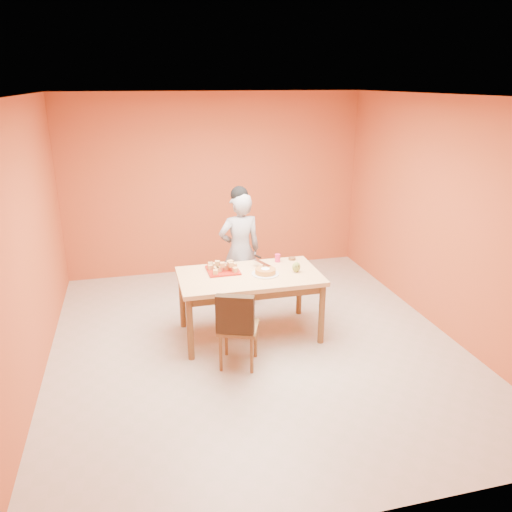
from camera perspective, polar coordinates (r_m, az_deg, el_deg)
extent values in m
plane|color=#BDB3A2|center=(5.78, -0.10, -9.96)|extent=(5.00, 5.00, 0.00)
plane|color=white|center=(5.04, -0.12, 17.86)|extent=(5.00, 5.00, 0.00)
plane|color=#BA4D2B|center=(7.64, -4.70, 8.13)|extent=(4.50, 0.00, 4.50)
plane|color=#BA4D2B|center=(5.21, -24.86, 0.99)|extent=(0.00, 5.00, 5.00)
plane|color=#BA4D2B|center=(6.18, 20.65, 4.23)|extent=(0.00, 5.00, 5.00)
cube|color=#F2BE7E|center=(5.67, -0.75, -2.34)|extent=(1.60, 0.90, 0.05)
cube|color=brown|center=(5.70, -0.74, -3.04)|extent=(1.48, 0.78, 0.10)
cylinder|color=brown|center=(5.37, -7.53, -8.32)|extent=(0.07, 0.07, 0.71)
cylinder|color=brown|center=(6.07, -8.43, -4.96)|extent=(0.07, 0.07, 0.71)
cylinder|color=brown|center=(5.69, 7.51, -6.62)|extent=(0.07, 0.07, 0.71)
cylinder|color=brown|center=(6.35, 4.97, -3.65)|extent=(0.07, 0.07, 0.71)
imported|color=gray|center=(6.43, -1.85, 0.61)|extent=(0.59, 0.41, 1.53)
cube|color=#9B170E|center=(5.76, -3.80, -1.64)|extent=(0.37, 0.37, 0.02)
cylinder|color=#9B170E|center=(5.92, -4.51, -1.11)|extent=(0.24, 0.24, 0.01)
cylinder|color=silver|center=(5.66, 1.08, -2.05)|extent=(0.32, 0.32, 0.01)
cylinder|color=gold|center=(5.65, 1.08, -1.75)|extent=(0.25, 0.25, 0.05)
cube|color=white|center=(5.80, 0.71, -0.80)|extent=(0.16, 0.30, 0.01)
ellipsoid|color=olive|center=(5.72, 4.63, -1.27)|extent=(0.10, 0.08, 0.12)
cylinder|color=#CD1E50|center=(6.04, 2.48, -0.23)|extent=(0.07, 0.07, 0.09)
cylinder|color=#381F0F|center=(6.13, 4.14, -0.30)|extent=(0.09, 0.09, 0.03)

